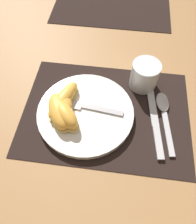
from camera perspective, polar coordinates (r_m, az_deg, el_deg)
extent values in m
plane|color=#A37547|center=(0.59, 2.08, -0.02)|extent=(3.00, 3.00, 0.00)
cube|color=black|center=(0.59, 2.08, 0.08)|extent=(0.45, 0.32, 0.00)
cube|color=black|center=(0.97, 3.76, 26.74)|extent=(0.45, 0.32, 0.00)
cylinder|color=white|center=(0.58, -3.27, -0.18)|extent=(0.25, 0.25, 0.02)
cylinder|color=silver|center=(0.63, 12.06, 9.35)|extent=(0.08, 0.08, 0.08)
cylinder|color=yellow|center=(0.64, 11.69, 7.99)|extent=(0.06, 0.06, 0.03)
cube|color=#BCBCC1|center=(0.56, 15.46, -7.62)|extent=(0.03, 0.09, 0.01)
cube|color=#BCBCC1|center=(0.62, 13.97, 1.92)|extent=(0.04, 0.14, 0.01)
cube|color=#BCBCC1|center=(0.58, 17.80, -5.35)|extent=(0.03, 0.13, 0.01)
ellipsoid|color=#BCBCC1|center=(0.62, 16.48, 2.51)|extent=(0.04, 0.07, 0.01)
cube|color=#BCBCC1|center=(0.57, 1.14, 0.59)|extent=(0.11, 0.03, 0.00)
cube|color=#BCBCC1|center=(0.59, -7.40, 2.38)|extent=(0.07, 0.03, 0.00)
ellipsoid|color=#F4DB84|center=(0.59, -8.96, 2.11)|extent=(0.08, 0.14, 0.01)
ellipsoid|color=#F9B242|center=(0.57, -9.15, 2.92)|extent=(0.08, 0.13, 0.04)
ellipsoid|color=#F4DB84|center=(0.57, -9.10, 0.18)|extent=(0.06, 0.11, 0.01)
ellipsoid|color=#F9B242|center=(0.56, -9.29, 0.95)|extent=(0.06, 0.11, 0.04)
ellipsoid|color=#F4DB84|center=(0.57, -9.80, -0.62)|extent=(0.10, 0.13, 0.01)
ellipsoid|color=#F9B242|center=(0.55, -10.05, 0.28)|extent=(0.09, 0.12, 0.04)
ellipsoid|color=#F4DB84|center=(0.56, -8.32, -1.64)|extent=(0.10, 0.10, 0.01)
ellipsoid|color=#F9B242|center=(0.54, -8.56, -0.67)|extent=(0.09, 0.10, 0.05)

